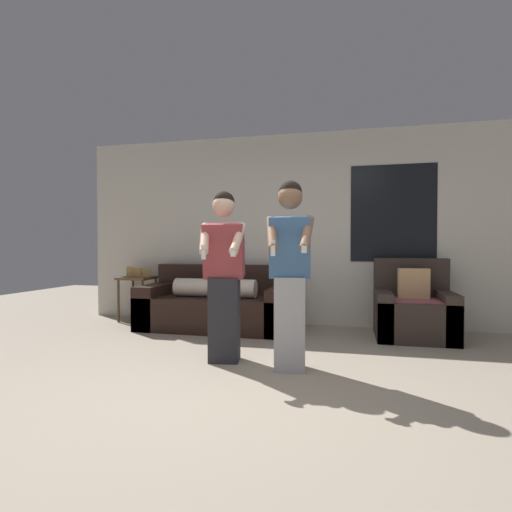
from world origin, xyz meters
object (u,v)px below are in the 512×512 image
(side_table, at_px, (137,283))
(person_left, at_px, (224,275))
(couch, at_px, (219,305))
(armchair, at_px, (413,311))
(person_right, at_px, (290,272))

(side_table, height_order, person_left, person_left)
(couch, bearing_deg, person_left, -69.60)
(armchair, bearing_deg, person_left, -142.17)
(person_left, bearing_deg, side_table, 137.86)
(couch, distance_m, armchair, 2.48)
(couch, bearing_deg, armchair, -0.32)
(armchair, bearing_deg, couch, 179.68)
(armchair, distance_m, person_right, 2.12)
(side_table, relative_size, person_left, 0.49)
(person_left, xyz_separation_m, person_right, (0.65, -0.12, 0.04))
(couch, height_order, side_table, couch)
(person_left, bearing_deg, armchair, 37.83)
(couch, relative_size, armchair, 2.13)
(person_left, height_order, person_right, person_right)
(couch, distance_m, person_left, 1.69)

